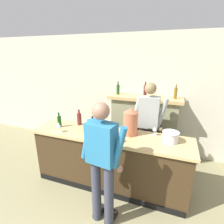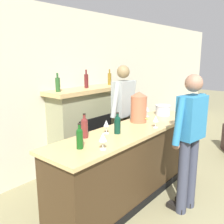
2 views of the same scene
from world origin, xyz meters
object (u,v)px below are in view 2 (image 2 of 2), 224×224
object	(u,v)px
wine_glass_back_row	(156,119)
wine_bottle_merlot_tall	(117,124)
wine_bottle_cabernet_heavy	(80,137)
wine_glass_near_bucket	(106,124)
person_customer	(190,138)
fireplace_stone	(87,126)
copper_dispenser	(139,107)
potted_plant_corner	(167,124)
ice_bucket_steel	(163,110)
wine_glass_front_left	(103,138)
wine_glass_mid_counter	(147,110)
wine_bottle_burgundy_dark	(84,127)
person_bartender	(123,114)

from	to	relation	value
wine_glass_back_row	wine_bottle_merlot_tall	bearing A→B (deg)	156.92
wine_bottle_cabernet_heavy	wine_glass_near_bucket	world-z (taller)	wine_bottle_cabernet_heavy
person_customer	wine_bottle_cabernet_heavy	bearing A→B (deg)	148.06
wine_bottle_cabernet_heavy	wine_glass_back_row	world-z (taller)	wine_bottle_cabernet_heavy
fireplace_stone	copper_dispenser	bearing A→B (deg)	-91.90
potted_plant_corner	copper_dispenser	xyz separation A→B (m)	(-2.57, -0.85, 0.95)
ice_bucket_steel	wine_glass_front_left	xyz separation A→B (m)	(-1.81, -0.29, 0.05)
wine_glass_front_left	copper_dispenser	bearing A→B (deg)	16.22
fireplace_stone	wine_glass_mid_counter	distance (m)	1.16
person_customer	wine_glass_mid_counter	distance (m)	1.10
wine_bottle_merlot_tall	wine_glass_near_bucket	xyz separation A→B (m)	(-0.09, 0.11, -0.00)
potted_plant_corner	ice_bucket_steel	xyz separation A→B (m)	(-1.93, -0.90, 0.80)
ice_bucket_steel	wine_bottle_cabernet_heavy	bearing A→B (deg)	-177.63
wine_glass_back_row	wine_glass_near_bucket	bearing A→B (deg)	151.76
potted_plant_corner	wine_glass_front_left	world-z (taller)	wine_glass_front_left
copper_dispenser	ice_bucket_steel	size ratio (longest dim) A/B	1.81
wine_bottle_burgundy_dark	wine_glass_near_bucket	size ratio (longest dim) A/B	1.69
potted_plant_corner	person_customer	xyz separation A→B (m)	(-2.72, -1.70, 0.69)
potted_plant_corner	wine_bottle_burgundy_dark	xyz separation A→B (m)	(-3.59, -0.76, 0.86)
potted_plant_corner	wine_glass_near_bucket	bearing A→B (deg)	-165.57
potted_plant_corner	wine_glass_near_bucket	distance (m)	3.51
wine_glass_mid_counter	ice_bucket_steel	bearing A→B (deg)	-30.32
wine_bottle_merlot_tall	wine_glass_front_left	distance (m)	0.58
person_bartender	ice_bucket_steel	bearing A→B (deg)	-51.19
wine_bottle_cabernet_heavy	fireplace_stone	bearing A→B (deg)	43.28
wine_bottle_cabernet_heavy	person_customer	bearing A→B (deg)	-31.94
person_bartender	wine_bottle_merlot_tall	world-z (taller)	person_bartender
wine_bottle_burgundy_dark	wine_glass_back_row	size ratio (longest dim) A/B	1.82
wine_glass_front_left	wine_glass_near_bucket	distance (m)	0.55
wine_glass_near_bucket	wine_bottle_cabernet_heavy	bearing A→B (deg)	-167.12
wine_bottle_merlot_tall	fireplace_stone	bearing A→B (deg)	61.38
wine_bottle_burgundy_dark	wine_glass_mid_counter	xyz separation A→B (m)	(1.41, 0.01, -0.02)
wine_bottle_cabernet_heavy	wine_glass_near_bucket	size ratio (longest dim) A/B	1.57
potted_plant_corner	wine_glass_front_left	bearing A→B (deg)	-162.41
wine_glass_mid_counter	copper_dispenser	bearing A→B (deg)	-166.34
wine_glass_mid_counter	person_bartender	bearing A→B (deg)	113.64
wine_glass_back_row	person_customer	bearing A→B (deg)	-96.06
fireplace_stone	copper_dispenser	world-z (taller)	fireplace_stone
wine_glass_front_left	wine_glass_near_bucket	world-z (taller)	wine_glass_front_left
wine_glass_front_left	wine_glass_back_row	world-z (taller)	wine_glass_front_left
person_customer	wine_glass_front_left	distance (m)	1.15
potted_plant_corner	wine_bottle_cabernet_heavy	world-z (taller)	wine_bottle_cabernet_heavy
fireplace_stone	wine_bottle_merlot_tall	size ratio (longest dim) A/B	6.34
ice_bucket_steel	wine_glass_near_bucket	xyz separation A→B (m)	(-1.37, 0.05, 0.04)
wine_glass_front_left	fireplace_stone	bearing A→B (deg)	50.64
potted_plant_corner	wine_bottle_merlot_tall	world-z (taller)	wine_bottle_merlot_tall
person_customer	wine_bottle_burgundy_dark	xyz separation A→B (m)	(-0.87, 0.94, 0.16)
fireplace_stone	wine_glass_near_bucket	world-z (taller)	fireplace_stone
fireplace_stone	wine_glass_near_bucket	size ratio (longest dim) A/B	9.88
potted_plant_corner	wine_glass_front_left	distance (m)	4.01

